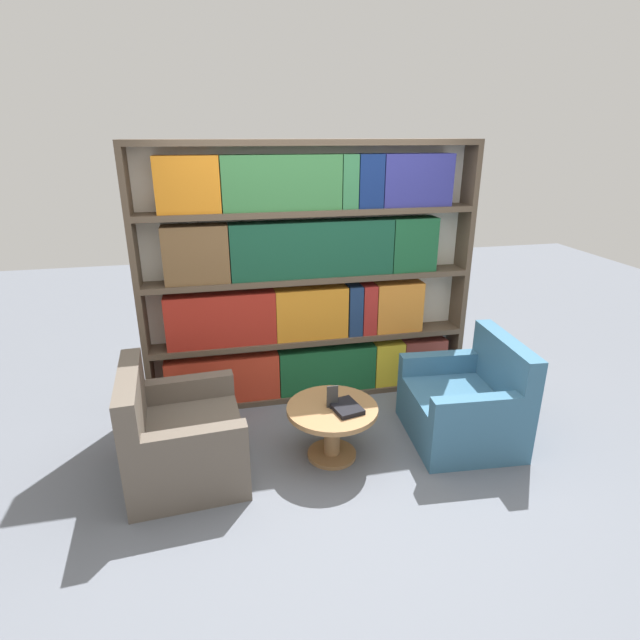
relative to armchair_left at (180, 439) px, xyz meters
The scene contains 7 objects.
ground_plane 1.24m from the armchair_left, 11.44° to the right, with size 14.00×14.00×0.00m, color slate.
bookshelf 1.76m from the armchair_left, 41.07° to the left, with size 2.98×0.30×2.35m.
armchair_left is the anchor object (origin of this frame).
armchair_right 2.28m from the armchair_left, ahead, with size 0.87×0.95×0.87m.
coffee_table 1.14m from the armchair_left, ahead, with size 0.70×0.70×0.44m.
table_sign 1.16m from the armchair_left, ahead, with size 0.09×0.06×0.18m.
stray_book 1.24m from the armchair_left, ahead, with size 0.25×0.30×0.04m.
Camera 1 is at (-0.84, -3.01, 2.39)m, focal length 28.00 mm.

